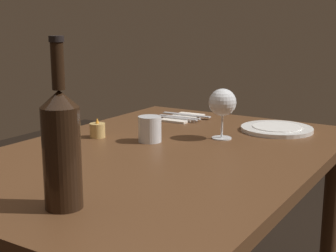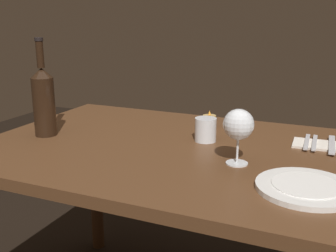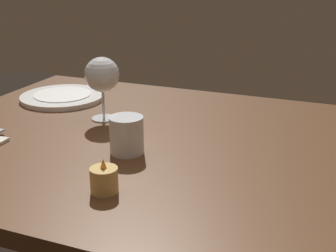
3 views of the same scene
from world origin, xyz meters
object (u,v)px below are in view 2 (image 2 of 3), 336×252
Objects in this scene: folded_napkin at (322,145)px; fork_outer at (307,142)px; wine_bottle at (44,100)px; table_knife at (332,145)px; votive_candle at (209,121)px; fork_inner at (315,143)px; wine_glass_left at (239,125)px; dinner_plate at (306,187)px; water_tumbler at (206,131)px.

fork_outer is (-0.05, 0.00, 0.01)m from folded_napkin.
table_knife is at bearing 15.17° from wine_bottle.
fork_outer is (0.89, 0.26, -0.12)m from wine_bottle.
votive_candle is 0.41m from fork_inner.
fork_outer is (-0.02, 0.00, 0.00)m from fork_inner.
votive_candle is at bearing 169.10° from folded_napkin.
wine_glass_left is at bearing -60.53° from votive_candle.
dinner_plate is 0.40m from folded_napkin.
votive_candle is at bearing 168.44° from fork_inner.
wine_glass_left is at bearing -48.49° from water_tumbler.
folded_napkin is at bearing 14.60° from water_tumbler.
dinner_plate reaches higher than fork_inner.
fork_inner is (-0.03, 0.00, 0.01)m from folded_napkin.
dinner_plate is at bearing -49.18° from votive_candle.
votive_candle is 0.46m from table_knife.
votive_candle is 0.37× the size of fork_inner.
wine_glass_left is 0.86× the size of folded_napkin.
water_tumbler is 0.43× the size of folded_napkin.
water_tumbler is at bearing -76.09° from votive_candle.
dinner_plate is at bearing -8.05° from wine_bottle.
water_tumbler is 0.19m from votive_candle.
folded_napkin is 0.03m from fork_inner.
water_tumbler is 0.42m from table_knife.
wine_bottle reaches higher than fork_inner.
dinner_plate is at bearing -92.02° from folded_napkin.
fork_inner is at bearing -11.56° from votive_candle.
wine_bottle is 0.99m from folded_napkin.
wine_glass_left is at bearing 150.87° from dinner_plate.
wine_bottle is 1.68× the size of table_knife.
fork_inner is 0.86× the size of table_knife.
dinner_plate is 1.30× the size of folded_napkin.
dinner_plate is at bearing -29.13° from wine_glass_left.
water_tumbler is at bearing -165.40° from folded_napkin.
fork_inner is (0.36, 0.10, -0.03)m from water_tumbler.
folded_napkin is at bearing 51.52° from wine_glass_left.
fork_outer is 0.08m from table_knife.
votive_candle is at bearing 130.82° from dinner_plate.
fork_inner is 0.06m from table_knife.
dinner_plate is (0.37, -0.30, -0.03)m from water_tumbler.
dinner_plate is (0.93, -0.13, -0.12)m from wine_bottle.
table_knife is (0.04, 0.40, 0.00)m from dinner_plate.
wine_glass_left is 0.66× the size of dinner_plate.
dinner_plate reaches higher than table_knife.
votive_candle is 0.32× the size of table_knife.
water_tumbler is 0.37m from fork_inner.
folded_napkin is at bearing 0.00° from fork_outer.
dinner_plate is 1.20× the size of table_knife.
dinner_plate is (0.21, -0.12, -0.11)m from wine_glass_left.
wine_bottle is at bearing -164.83° from table_knife.
wine_glass_left is 2.50× the size of votive_candle.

